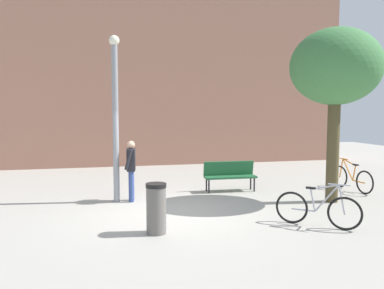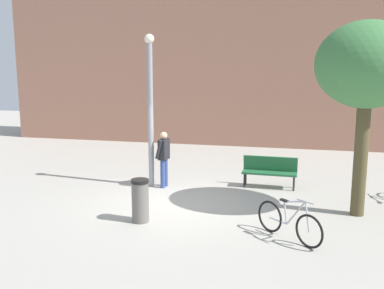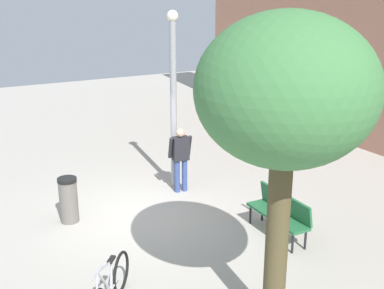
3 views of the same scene
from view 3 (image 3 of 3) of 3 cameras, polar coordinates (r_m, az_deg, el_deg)
ground_plane at (r=11.16m, az=-6.06°, el=-8.37°), size 36.00×36.00×0.00m
lamppost at (r=12.00m, az=-2.22°, el=6.09°), size 0.28×0.28×4.48m
person_by_lamppost at (r=12.05m, az=-1.35°, el=-1.31°), size 0.34×0.62×1.67m
park_bench at (r=10.21m, az=10.45°, el=-7.76°), size 1.61×0.52×0.92m
plaza_tree at (r=6.36m, az=11.04°, el=5.85°), size 2.40×2.40×4.68m
trash_bin at (r=10.96m, az=-14.43°, el=-6.37°), size 0.42×0.42×1.03m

